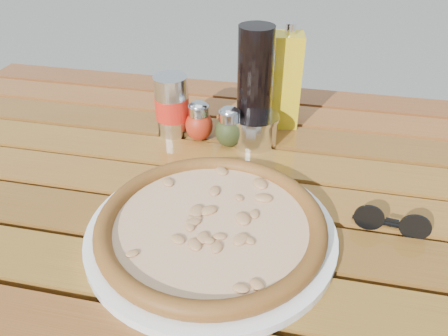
% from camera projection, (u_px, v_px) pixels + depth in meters
% --- Properties ---
extents(table, '(1.40, 0.90, 0.75)m').
position_uv_depth(table, '(222.00, 224.00, 0.77)').
color(table, '#33180B').
rests_on(table, ground).
extents(plate, '(0.46, 0.46, 0.01)m').
position_uv_depth(plate, '(211.00, 232.00, 0.63)').
color(plate, white).
rests_on(plate, table).
extents(pizza, '(0.42, 0.42, 0.03)m').
position_uv_depth(pizza, '(211.00, 224.00, 0.62)').
color(pizza, beige).
rests_on(pizza, plate).
extents(pepper_shaker, '(0.06, 0.06, 0.08)m').
position_uv_depth(pepper_shaker, '(199.00, 122.00, 0.85)').
color(pepper_shaker, '#AB2A13').
rests_on(pepper_shaker, table).
extents(oregano_shaker, '(0.07, 0.07, 0.08)m').
position_uv_depth(oregano_shaker, '(229.00, 128.00, 0.83)').
color(oregano_shaker, '#333C18').
rests_on(oregano_shaker, table).
extents(dark_bottle, '(0.07, 0.07, 0.22)m').
position_uv_depth(dark_bottle, '(255.00, 85.00, 0.82)').
color(dark_bottle, black).
rests_on(dark_bottle, table).
extents(soda_can, '(0.08, 0.08, 0.12)m').
position_uv_depth(soda_can, '(172.00, 106.00, 0.86)').
color(soda_can, silver).
rests_on(soda_can, table).
extents(olive_oil_cruet, '(0.06, 0.06, 0.21)m').
position_uv_depth(olive_oil_cruet, '(286.00, 81.00, 0.87)').
color(olive_oil_cruet, gold).
rests_on(olive_oil_cruet, table).
extents(parmesan_tin, '(0.12, 0.12, 0.07)m').
position_uv_depth(parmesan_tin, '(254.00, 128.00, 0.84)').
color(parmesan_tin, silver).
rests_on(parmesan_tin, table).
extents(sunglasses, '(0.11, 0.03, 0.04)m').
position_uv_depth(sunglasses, '(391.00, 223.00, 0.64)').
color(sunglasses, black).
rests_on(sunglasses, table).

